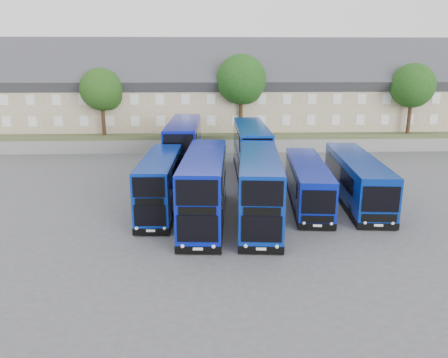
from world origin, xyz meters
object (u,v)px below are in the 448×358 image
(dd_front_mid, at_px, (204,189))
(coach_east_a, at_px, (307,184))
(tree_west, at_px, (103,91))
(tree_mid, at_px, (242,81))
(tree_far, at_px, (434,82))
(tree_east, at_px, (413,87))
(dd_front_left, at_px, (160,185))

(dd_front_mid, bearing_deg, coach_east_a, 27.03)
(tree_west, distance_m, tree_mid, 16.04)
(tree_far, bearing_deg, tree_west, -170.54)
(tree_east, bearing_deg, tree_far, 49.40)
(tree_mid, distance_m, tree_far, 26.80)
(dd_front_left, xyz_separation_m, tree_mid, (7.44, 21.93, 6.16))
(dd_front_left, bearing_deg, tree_east, 39.77)
(tree_mid, xyz_separation_m, tree_far, (26.00, 6.50, -0.34))
(tree_west, relative_size, tree_mid, 0.83)
(dd_front_left, xyz_separation_m, tree_west, (-8.56, 21.43, 5.15))
(dd_front_left, height_order, coach_east_a, dd_front_left)
(dd_front_left, bearing_deg, tree_west, 113.56)
(coach_east_a, xyz_separation_m, tree_mid, (-3.30, 20.67, 6.54))
(dd_front_left, bearing_deg, dd_front_mid, -31.55)
(tree_west, xyz_separation_m, tree_far, (42.00, 7.00, 0.68))
(dd_front_left, relative_size, coach_east_a, 0.85)
(dd_front_mid, height_order, tree_west, tree_west)
(coach_east_a, bearing_deg, tree_west, 139.49)
(dd_front_mid, relative_size, tree_mid, 1.24)
(tree_far, bearing_deg, dd_front_left, -139.63)
(tree_east, height_order, tree_far, tree_far)
(tree_far, bearing_deg, tree_mid, -165.96)
(coach_east_a, height_order, tree_mid, tree_mid)
(dd_front_left, height_order, tree_mid, tree_mid)
(dd_front_mid, distance_m, tree_west, 26.67)
(coach_east_a, relative_size, tree_east, 1.42)
(dd_front_mid, xyz_separation_m, tree_mid, (4.32, 23.98, 5.87))
(tree_mid, distance_m, tree_east, 20.02)
(dd_front_mid, height_order, tree_far, tree_far)
(tree_west, xyz_separation_m, tree_east, (36.00, 0.00, 0.34))
(dd_front_left, xyz_separation_m, tree_east, (27.44, 21.43, 5.48))
(tree_mid, bearing_deg, tree_far, 14.04)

